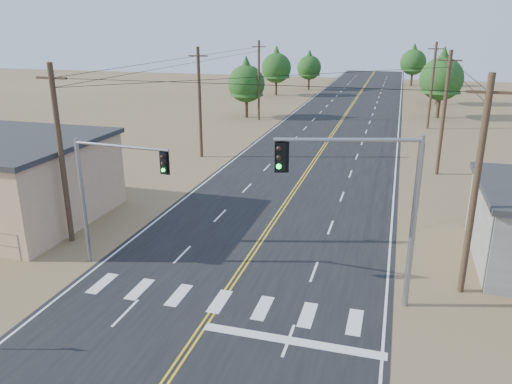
% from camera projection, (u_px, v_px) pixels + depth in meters
% --- Properties ---
extents(road, '(15.00, 200.00, 0.02)m').
position_uv_depth(road, '(308.00, 171.00, 42.46)').
color(road, black).
rests_on(road, ground).
extents(utility_pole_left_near, '(1.80, 0.30, 10.00)m').
position_uv_depth(utility_pole_left_near, '(61.00, 154.00, 27.16)').
color(utility_pole_left_near, '#4C3826').
rests_on(utility_pole_left_near, ground).
extents(utility_pole_left_mid, '(1.80, 0.30, 10.00)m').
position_uv_depth(utility_pole_left_mid, '(200.00, 102.00, 45.38)').
color(utility_pole_left_mid, '#4C3826').
rests_on(utility_pole_left_mid, ground).
extents(utility_pole_left_far, '(1.80, 0.30, 10.00)m').
position_uv_depth(utility_pole_left_far, '(259.00, 80.00, 63.61)').
color(utility_pole_left_far, '#4C3826').
rests_on(utility_pole_left_far, ground).
extents(utility_pole_right_near, '(1.80, 0.30, 10.00)m').
position_uv_depth(utility_pole_right_near, '(475.00, 187.00, 21.69)').
color(utility_pole_right_near, '#4C3826').
rests_on(utility_pole_right_near, ground).
extents(utility_pole_right_mid, '(1.80, 0.30, 10.00)m').
position_uv_depth(utility_pole_right_mid, '(444.00, 113.00, 39.92)').
color(utility_pole_right_mid, '#4C3826').
rests_on(utility_pole_right_mid, ground).
extents(utility_pole_right_far, '(1.80, 0.30, 10.00)m').
position_uv_depth(utility_pole_right_far, '(432.00, 85.00, 58.14)').
color(utility_pole_right_far, '#4C3826').
rests_on(utility_pole_right_far, ground).
extents(signal_mast_left, '(5.20, 0.67, 6.57)m').
position_uv_depth(signal_mast_left, '(105.00, 184.00, 24.43)').
color(signal_mast_left, gray).
rests_on(signal_mast_left, ground).
extents(signal_mast_right, '(5.85, 1.91, 7.70)m').
position_uv_depth(signal_mast_right, '(375.00, 195.00, 20.51)').
color(signal_mast_right, gray).
rests_on(signal_mast_right, ground).
extents(tree_left_near, '(4.85, 4.85, 8.09)m').
position_uv_depth(tree_left_near, '(246.00, 80.00, 65.36)').
color(tree_left_near, '#3F2D1E').
rests_on(tree_left_near, ground).
extents(tree_left_mid, '(5.12, 5.12, 8.53)m').
position_uv_depth(tree_left_mid, '(276.00, 65.00, 86.14)').
color(tree_left_mid, '#3F2D1E').
rests_on(tree_left_mid, ground).
extents(tree_left_far, '(4.50, 4.50, 7.51)m').
position_uv_depth(tree_left_far, '(309.00, 65.00, 93.85)').
color(tree_left_far, '#3F2D1E').
rests_on(tree_left_far, ground).
extents(tree_right_near, '(5.57, 5.57, 9.28)m').
position_uv_depth(tree_right_near, '(442.00, 74.00, 64.77)').
color(tree_right_near, '#3F2D1E').
rests_on(tree_right_near, ground).
extents(tree_right_mid, '(4.82, 4.82, 8.04)m').
position_uv_depth(tree_right_mid, '(440.00, 72.00, 76.45)').
color(tree_right_mid, '#3F2D1E').
rests_on(tree_right_mid, ground).
extents(tree_right_far, '(5.08, 5.08, 8.47)m').
position_uv_depth(tree_right_far, '(413.00, 60.00, 99.89)').
color(tree_right_far, '#3F2D1E').
rests_on(tree_right_far, ground).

